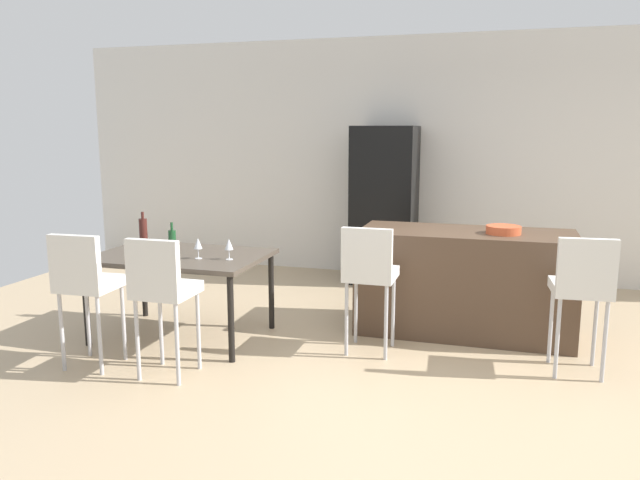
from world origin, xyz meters
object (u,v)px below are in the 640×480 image
object	(u,v)px
kitchen_island	(464,282)
dining_table	(181,261)
wine_bottle_near	(143,231)
wine_glass_far	(198,244)
dining_chair_far	(162,285)
wine_glass_right	(229,245)
bar_chair_middle	(582,284)
refrigerator	(385,205)
fruit_bowl	(503,230)
bar_chair_left	(369,270)
wine_bottle_middle	(172,241)
dining_chair_near	(85,279)
wine_glass_left	(145,247)

from	to	relation	value
kitchen_island	dining_table	distance (m)	2.50
wine_bottle_near	wine_glass_far	bearing A→B (deg)	-29.02
dining_chair_far	wine_glass_right	xyz separation A→B (m)	(0.17, 0.77, 0.17)
bar_chair_middle	refrigerator	xyz separation A→B (m)	(-1.92, 2.45, 0.22)
bar_chair_middle	fruit_bowl	size ratio (longest dim) A/B	3.58
wine_bottle_near	wine_glass_right	xyz separation A→B (m)	(1.06, -0.41, -0.00)
kitchen_island	dining_table	world-z (taller)	kitchen_island
bar_chair_left	dining_table	distance (m)	1.65
dining_table	kitchen_island	bearing A→B (deg)	19.57
wine_bottle_middle	refrigerator	xyz separation A→B (m)	(1.39, 2.49, 0.07)
dining_chair_near	wine_glass_far	size ratio (longest dim) A/B	6.03
bar_chair_left	dining_chair_near	distance (m)	2.17
dining_chair_far	wine_glass_far	bearing A→B (deg)	97.06
bar_chair_left	dining_chair_near	xyz separation A→B (m)	(-1.97, -0.91, 0.00)
bar_chair_left	wine_bottle_near	distance (m)	2.24
dining_chair_near	wine_glass_far	world-z (taller)	dining_chair_near
bar_chair_left	wine_bottle_near	bearing A→B (deg)	173.21
bar_chair_left	bar_chair_middle	distance (m)	1.57
kitchen_island	wine_glass_left	distance (m)	2.76
dining_chair_far	wine_glass_right	distance (m)	0.81
bar_chair_left	refrigerator	size ratio (longest dim) A/B	0.57
wine_glass_far	wine_glass_left	bearing A→B (deg)	-141.79
refrigerator	dining_table	bearing A→B (deg)	-117.43
wine_bottle_middle	wine_bottle_near	bearing A→B (deg)	147.86
kitchen_island	wine_glass_left	bearing A→B (deg)	-153.53
dining_chair_far	wine_bottle_near	xyz separation A→B (m)	(-0.89, 1.18, 0.17)
dining_chair_near	wine_glass_left	xyz separation A→B (m)	(0.22, 0.47, 0.17)
wine_glass_left	dining_chair_near	bearing A→B (deg)	-115.46
wine_glass_right	bar_chair_left	bearing A→B (deg)	7.00
wine_bottle_middle	wine_bottle_near	world-z (taller)	wine_bottle_near
bar_chair_middle	wine_bottle_middle	size ratio (longest dim) A/B	3.89
dining_table	bar_chair_middle	bearing A→B (deg)	1.04
dining_chair_near	fruit_bowl	size ratio (longest dim) A/B	3.58
bar_chair_left	fruit_bowl	xyz separation A→B (m)	(1.01, 0.72, 0.26)
dining_chair_far	fruit_bowl	distance (m)	2.86
wine_bottle_near	wine_bottle_middle	bearing A→B (deg)	-32.14
dining_table	fruit_bowl	size ratio (longest dim) A/B	4.92
wine_bottle_middle	dining_chair_near	bearing A→B (deg)	-104.83
bar_chair_left	dining_table	bearing A→B (deg)	-177.97
wine_glass_far	fruit_bowl	size ratio (longest dim) A/B	0.59
wine_bottle_middle	dining_table	bearing A→B (deg)	-14.15
bar_chair_middle	wine_glass_right	world-z (taller)	bar_chair_middle
kitchen_island	dining_chair_far	world-z (taller)	dining_chair_far
dining_chair_far	wine_glass_far	distance (m)	0.76
refrigerator	kitchen_island	bearing A→B (deg)	-58.03
bar_chair_left	bar_chair_middle	bearing A→B (deg)	0.01
wine_bottle_near	wine_glass_right	world-z (taller)	wine_bottle_near
wine_bottle_middle	bar_chair_left	bearing A→B (deg)	1.18
wine_glass_far	fruit_bowl	xyz separation A→B (m)	(2.42, 0.90, 0.09)
bar_chair_middle	wine_glass_far	size ratio (longest dim) A/B	6.03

